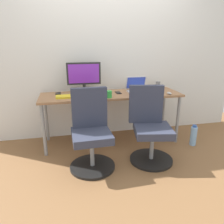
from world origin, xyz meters
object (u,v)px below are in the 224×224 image
at_px(office_chair_right, 150,128).
at_px(open_laptop, 137,88).
at_px(water_bottle_on_floor, 193,136).
at_px(office_chair_left, 91,133).
at_px(desktop_monitor, 84,75).
at_px(coffee_mug, 109,94).

distance_m(office_chair_right, open_laptop, 0.76).
bearing_deg(water_bottle_on_floor, office_chair_left, -171.71).
height_order(desktop_monitor, open_laptop, desktop_monitor).
bearing_deg(open_laptop, desktop_monitor, 172.77).
height_order(water_bottle_on_floor, desktop_monitor, desktop_monitor).
bearing_deg(desktop_monitor, office_chair_left, -90.55).
bearing_deg(desktop_monitor, water_bottle_on_floor, -19.54).
bearing_deg(coffee_mug, water_bottle_on_floor, -8.13).
height_order(office_chair_right, open_laptop, open_laptop).
relative_size(office_chair_left, office_chair_right, 1.00).
bearing_deg(office_chair_right, desktop_monitor, 133.95).
bearing_deg(office_chair_left, coffee_mug, 53.09).
distance_m(office_chair_right, desktop_monitor, 1.19).
xyz_separation_m(office_chair_left, water_bottle_on_floor, (1.51, 0.22, -0.28)).
xyz_separation_m(office_chair_left, office_chair_right, (0.74, -0.00, 0.00)).
xyz_separation_m(water_bottle_on_floor, desktop_monitor, (-1.51, 0.53, 0.84)).
bearing_deg(desktop_monitor, coffee_mug, -51.31).
bearing_deg(coffee_mug, desktop_monitor, 128.69).
distance_m(office_chair_left, coffee_mug, 0.61).
relative_size(office_chair_left, desktop_monitor, 1.96).
relative_size(open_laptop, coffee_mug, 3.37).
height_order(office_chair_right, water_bottle_on_floor, office_chair_right).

